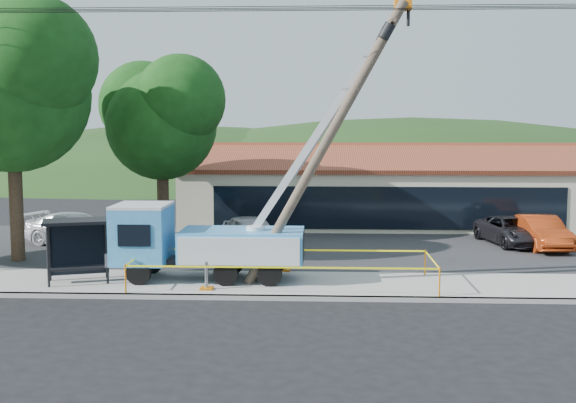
# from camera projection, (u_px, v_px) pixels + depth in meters

# --- Properties ---
(ground) EXTENTS (120.00, 120.00, 0.00)m
(ground) POSITION_uv_depth(u_px,v_px,m) (302.00, 318.00, 21.45)
(ground) COLOR black
(ground) RESTS_ON ground
(curb) EXTENTS (60.00, 0.25, 0.15)m
(curb) POSITION_uv_depth(u_px,v_px,m) (304.00, 298.00, 23.52)
(curb) COLOR #A7A49C
(curb) RESTS_ON ground
(sidewalk) EXTENTS (60.00, 4.00, 0.15)m
(sidewalk) POSITION_uv_depth(u_px,v_px,m) (305.00, 285.00, 25.41)
(sidewalk) COLOR #A7A49C
(sidewalk) RESTS_ON ground
(parking_lot) EXTENTS (60.00, 12.00, 0.10)m
(parking_lot) POSITION_uv_depth(u_px,v_px,m) (309.00, 247.00, 33.36)
(parking_lot) COLOR #28282B
(parking_lot) RESTS_ON ground
(strip_mall) EXTENTS (22.50, 8.53, 4.67)m
(strip_mall) POSITION_uv_depth(u_px,v_px,m) (382.00, 192.00, 40.90)
(strip_mall) COLOR beige
(strip_mall) RESTS_ON ground
(tree_west_near) EXTENTS (7.56, 6.72, 10.80)m
(tree_west_near) POSITION_uv_depth(u_px,v_px,m) (11.00, 79.00, 29.14)
(tree_west_near) COLOR #332316
(tree_west_near) RESTS_ON ground
(tree_lot) EXTENTS (6.30, 5.60, 8.94)m
(tree_lot) POSITION_uv_depth(u_px,v_px,m) (162.00, 114.00, 34.01)
(tree_lot) COLOR #332316
(tree_lot) RESTS_ON ground
(hill_west) EXTENTS (78.40, 56.00, 28.00)m
(hill_west) POSITION_uv_depth(u_px,v_px,m) (175.00, 178.00, 76.76)
(hill_west) COLOR #203B15
(hill_west) RESTS_ON ground
(hill_center) EXTENTS (89.60, 64.00, 32.00)m
(hill_center) POSITION_uv_depth(u_px,v_px,m) (411.00, 179.00, 75.61)
(hill_center) COLOR #203B15
(hill_center) RESTS_ON ground
(utility_truck) EXTENTS (10.54, 3.67, 9.91)m
(utility_truck) POSITION_uv_depth(u_px,v_px,m) (205.00, 237.00, 25.90)
(utility_truck) COLOR black
(utility_truck) RESTS_ON ground
(leaning_pole) EXTENTS (5.60, 1.89, 9.83)m
(leaning_pole) POSITION_uv_depth(u_px,v_px,m) (332.00, 132.00, 24.70)
(leaning_pole) COLOR brown
(leaning_pole) RESTS_ON ground
(bus_shelter) EXTENTS (2.66, 2.09, 2.24)m
(bus_shelter) POSITION_uv_depth(u_px,v_px,m) (77.00, 236.00, 25.54)
(bus_shelter) COLOR black
(bus_shelter) RESTS_ON ground
(caution_tape) EXTENTS (10.38, 3.33, 0.96)m
(caution_tape) POSITION_uv_depth(u_px,v_px,m) (283.00, 264.00, 25.23)
(caution_tape) COLOR orange
(caution_tape) RESTS_ON ground
(car_silver) EXTENTS (3.61, 5.18, 1.64)m
(car_silver) POSITION_uv_depth(u_px,v_px,m) (252.00, 255.00, 31.62)
(car_silver) COLOR #A3A3AA
(car_silver) RESTS_ON ground
(car_red) EXTENTS (1.90, 4.58, 1.47)m
(car_red) POSITION_uv_depth(u_px,v_px,m) (540.00, 250.00, 32.86)
(car_red) COLOR #AA3511
(car_red) RESTS_ON ground
(car_white) EXTENTS (5.49, 3.53, 1.48)m
(car_white) POSITION_uv_depth(u_px,v_px,m) (78.00, 247.00, 33.74)
(car_white) COLOR white
(car_white) RESTS_ON ground
(car_dark) EXTENTS (3.04, 5.06, 1.32)m
(car_dark) POSITION_uv_depth(u_px,v_px,m) (512.00, 247.00, 33.83)
(car_dark) COLOR black
(car_dark) RESTS_ON ground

